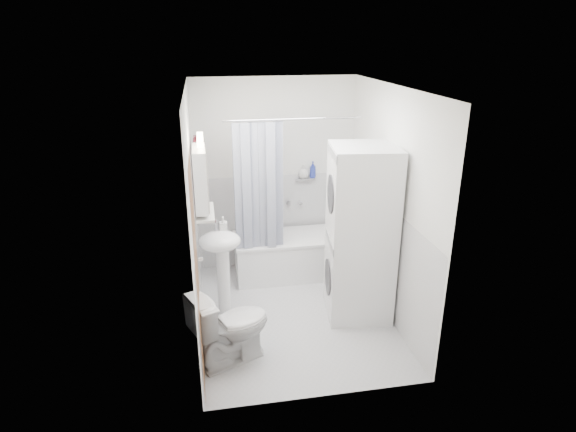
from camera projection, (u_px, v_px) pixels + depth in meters
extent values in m
plane|color=silver|center=(294.00, 313.00, 5.25)|extent=(2.60, 2.60, 0.00)
plane|color=white|center=(275.00, 175.00, 6.02)|extent=(2.00, 0.00, 2.00)
plane|color=white|center=(328.00, 269.00, 3.62)|extent=(2.00, 0.00, 2.00)
plane|color=white|center=(194.00, 217.00, 4.65)|extent=(0.00, 2.60, 2.60)
plane|color=white|center=(389.00, 204.00, 4.99)|extent=(0.00, 2.60, 2.60)
plane|color=white|center=(295.00, 87.00, 4.39)|extent=(2.60, 2.60, 0.00)
plane|color=white|center=(276.00, 220.00, 6.22)|extent=(1.98, 0.00, 1.98)
plane|color=white|center=(199.00, 272.00, 4.87)|extent=(0.00, 2.58, 2.58)
plane|color=white|center=(384.00, 257.00, 5.20)|extent=(0.00, 2.58, 2.58)
plane|color=brown|center=(197.00, 277.00, 3.92)|extent=(0.00, 2.00, 2.00)
cylinder|color=silver|center=(201.00, 259.00, 4.23)|extent=(0.04, 0.04, 0.04)
cube|color=white|center=(289.00, 256.00, 6.03)|extent=(1.33, 0.62, 0.49)
cube|color=white|center=(289.00, 237.00, 5.93)|extent=(1.35, 0.64, 0.03)
cube|color=silver|center=(289.00, 246.00, 5.97)|extent=(1.15, 0.44, 0.20)
cylinder|color=silver|center=(300.00, 202.00, 6.15)|extent=(0.04, 0.12, 0.04)
cylinder|color=silver|center=(294.00, 119.00, 5.16)|extent=(1.53, 0.02, 0.02)
cube|color=#131E45|center=(239.00, 189.00, 5.33)|extent=(0.10, 0.02, 1.45)
cube|color=#131E45|center=(247.00, 188.00, 5.34)|extent=(0.10, 0.02, 1.45)
cube|color=#131E45|center=(255.00, 188.00, 5.36)|extent=(0.10, 0.02, 1.45)
cube|color=#131E45|center=(263.00, 187.00, 5.37)|extent=(0.10, 0.02, 1.45)
cube|color=#131E45|center=(271.00, 187.00, 5.39)|extent=(0.10, 0.02, 1.45)
cube|color=#131E45|center=(279.00, 187.00, 5.40)|extent=(0.10, 0.02, 1.45)
ellipsoid|color=white|center=(220.00, 241.00, 4.96)|extent=(0.44, 0.37, 0.20)
cylinder|color=white|center=(224.00, 282.00, 5.14)|extent=(0.14, 0.14, 0.75)
cylinder|color=silver|center=(216.00, 226.00, 5.05)|extent=(0.03, 0.03, 0.14)
cylinder|color=silver|center=(216.00, 222.00, 4.99)|extent=(0.02, 0.10, 0.02)
cube|color=white|center=(201.00, 179.00, 4.64)|extent=(0.12, 0.50, 0.60)
cube|color=white|center=(207.00, 178.00, 4.65)|extent=(0.01, 0.47, 0.57)
cube|color=#FFEABF|center=(200.00, 139.00, 4.51)|extent=(0.06, 0.45, 0.06)
cube|color=silver|center=(205.00, 212.00, 4.77)|extent=(0.18, 0.54, 0.02)
cube|color=silver|center=(304.00, 179.00, 6.04)|extent=(0.22, 0.06, 0.02)
cube|color=maroon|center=(198.00, 175.00, 5.25)|extent=(0.05, 0.34, 0.81)
cube|color=maroon|center=(199.00, 141.00, 5.12)|extent=(0.03, 0.30, 0.08)
cylinder|color=silver|center=(194.00, 138.00, 5.10)|extent=(0.02, 0.04, 0.02)
cube|color=white|center=(358.00, 274.00, 5.13)|extent=(0.73, 0.73, 0.92)
cylinder|color=#2D2D33|center=(328.00, 277.00, 5.08)|extent=(0.07, 0.39, 0.39)
cube|color=gray|center=(329.00, 241.00, 4.93)|extent=(0.08, 0.59, 0.08)
cube|color=white|center=(363.00, 191.00, 4.80)|extent=(0.73, 0.73, 0.92)
cylinder|color=#2D2D33|center=(331.00, 194.00, 4.75)|extent=(0.07, 0.39, 0.39)
cube|color=gray|center=(332.00, 153.00, 4.60)|extent=(0.08, 0.59, 0.08)
imported|color=white|center=(231.00, 326.00, 4.38)|extent=(0.84, 0.67, 0.72)
imported|color=gray|center=(223.00, 229.00, 5.02)|extent=(0.08, 0.17, 0.08)
imported|color=gray|center=(205.00, 213.00, 4.61)|extent=(0.07, 0.18, 0.07)
imported|color=gray|center=(204.00, 202.00, 4.85)|extent=(0.10, 0.09, 0.10)
imported|color=gray|center=(303.00, 173.00, 6.01)|extent=(0.13, 0.17, 0.13)
imported|color=#253396|center=(313.00, 175.00, 6.04)|extent=(0.08, 0.21, 0.08)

